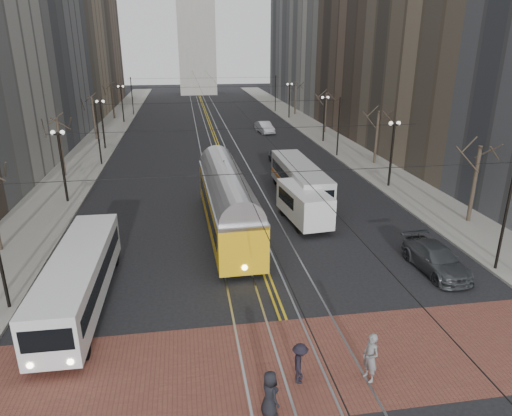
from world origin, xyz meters
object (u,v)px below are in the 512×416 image
object	(u,v)px
transit_bus	(80,280)
cargo_van	(304,206)
streetcar	(227,207)
pedestrian_d	(300,363)
sedan_grey	(279,157)
pedestrian_b	(371,358)
sedan_parked	(436,259)
pedestrian_a	(270,394)
sedan_silver	(265,127)
rear_bus	(299,182)

from	to	relation	value
transit_bus	cargo_van	bearing A→B (deg)	34.24
transit_bus	streetcar	size ratio (longest dim) A/B	0.74
transit_bus	pedestrian_d	distance (m)	11.52
sedan_grey	pedestrian_b	xyz separation A→B (m)	(-3.39, -33.31, 0.32)
sedan_parked	pedestrian_a	world-z (taller)	pedestrian_a
cargo_van	pedestrian_d	bearing A→B (deg)	-111.37
transit_bus	sedan_silver	distance (m)	46.87
transit_bus	cargo_van	size ratio (longest dim) A/B	1.87
sedan_parked	cargo_van	bearing A→B (deg)	121.15
pedestrian_a	pedestrian_d	world-z (taller)	pedestrian_a
streetcar	rear_bus	size ratio (longest dim) A/B	1.31
pedestrian_b	pedestrian_d	distance (m)	2.67
cargo_van	pedestrian_b	distance (m)	16.22
sedan_parked	pedestrian_b	size ratio (longest dim) A/B	2.55
sedan_parked	pedestrian_b	world-z (taller)	pedestrian_b
cargo_van	pedestrian_b	xyz separation A→B (m)	(-1.62, -16.14, -0.28)
sedan_grey	pedestrian_d	size ratio (longest dim) A/B	2.43
streetcar	cargo_van	distance (m)	5.54
sedan_grey	sedan_silver	world-z (taller)	sedan_silver
rear_bus	pedestrian_b	distance (m)	21.62
streetcar	sedan_grey	world-z (taller)	streetcar
rear_bus	cargo_van	size ratio (longest dim) A/B	1.91
rear_bus	pedestrian_a	distance (m)	23.57
cargo_van	sedan_grey	distance (m)	17.28
streetcar	pedestrian_d	bearing A→B (deg)	-86.84
pedestrian_b	pedestrian_d	xyz separation A→B (m)	(-2.65, 0.30, -0.16)
streetcar	rear_bus	distance (m)	8.80
cargo_van	pedestrian_b	world-z (taller)	cargo_van
pedestrian_a	sedan_silver	bearing A→B (deg)	-29.93
streetcar	cargo_van	size ratio (longest dim) A/B	2.51
transit_bus	streetcar	world-z (taller)	streetcar
sedan_grey	sedan_parked	bearing A→B (deg)	-86.09
sedan_grey	pedestrian_d	bearing A→B (deg)	-104.80
rear_bus	pedestrian_d	world-z (taller)	rear_bus
pedestrian_a	pedestrian_d	size ratio (longest dim) A/B	1.06
transit_bus	streetcar	xyz separation A→B (m)	(7.97, 8.29, 0.37)
rear_bus	cargo_van	world-z (taller)	rear_bus
sedan_grey	pedestrian_a	world-z (taller)	pedestrian_a
sedan_silver	rear_bus	bearing A→B (deg)	-102.55
sedan_grey	pedestrian_b	bearing A→B (deg)	-100.24
cargo_van	sedan_silver	distance (m)	35.01
rear_bus	sedan_grey	size ratio (longest dim) A/B	2.77
rear_bus	pedestrian_b	size ratio (longest dim) A/B	5.61
cargo_van	sedan_silver	size ratio (longest dim) A/B	1.21
cargo_van	sedan_parked	xyz separation A→B (m)	(5.50, -8.24, -0.55)
sedan_parked	sedan_grey	bearing A→B (deg)	95.77
transit_bus	sedan_grey	xyz separation A→B (m)	(15.24, 26.09, -0.67)
sedan_parked	pedestrian_d	distance (m)	12.38
pedestrian_d	sedan_parked	bearing A→B (deg)	-42.26
transit_bus	rear_bus	world-z (taller)	rear_bus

